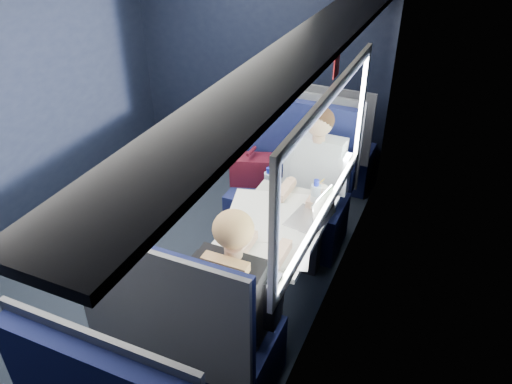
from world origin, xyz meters
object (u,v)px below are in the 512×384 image
at_px(table, 273,230).
at_px(man, 314,179).
at_px(seat_bay_far, 191,335).
at_px(bottle_small, 315,196).
at_px(woman, 239,291).
at_px(seat_bay_near, 288,192).
at_px(seat_row_front, 322,150).
at_px(cup, 323,192).
at_px(laptop, 315,214).

bearing_deg(table, man, 84.48).
relative_size(table, seat_bay_far, 0.79).
bearing_deg(bottle_small, woman, -98.45).
height_order(seat_bay_near, man, man).
height_order(seat_bay_near, woman, woman).
height_order(seat_row_front, cup, seat_row_front).
distance_m(man, woman, 1.41).
distance_m(seat_row_front, man, 1.17).
bearing_deg(laptop, seat_bay_far, -114.37).
bearing_deg(seat_row_front, man, -77.17).
distance_m(seat_row_front, laptop, 1.79).
relative_size(seat_bay_far, bottle_small, 5.25).
height_order(seat_bay_far, bottle_small, seat_bay_far).
distance_m(seat_bay_near, cup, 0.70).
relative_size(seat_bay_near, cup, 13.85).
bearing_deg(seat_bay_far, table, 78.22).
xyz_separation_m(bottle_small, cup, (0.01, 0.17, -0.06)).
height_order(table, cup, cup).
bearing_deg(seat_bay_far, seat_bay_near, 90.67).
bearing_deg(seat_bay_near, laptop, -58.57).
bearing_deg(laptop, cup, 97.69).
height_order(man, cup, man).
distance_m(seat_bay_far, cup, 1.42).
relative_size(table, seat_row_front, 0.86).
bearing_deg(man, table, -95.52).
bearing_deg(laptop, seat_bay_near, 121.43).
distance_m(woman, laptop, 0.84).
distance_m(seat_bay_near, woman, 1.63).
bearing_deg(seat_bay_far, man, 80.97).
distance_m(seat_bay_near, bottle_small, 0.85).
height_order(seat_bay_far, seat_row_front, seat_bay_far).
bearing_deg(table, woman, -84.55).
height_order(seat_bay_far, cup, seat_bay_far).
xyz_separation_m(seat_bay_far, laptop, (0.45, 0.98, 0.39)).
distance_m(seat_bay_far, laptop, 1.15).
bearing_deg(woman, bottle_small, 81.55).
xyz_separation_m(table, cup, (0.22, 0.44, 0.12)).
distance_m(seat_bay_far, man, 1.62).
bearing_deg(bottle_small, seat_bay_near, 124.51).
distance_m(seat_row_front, bottle_small, 1.64).
height_order(woman, bottle_small, woman).
bearing_deg(bottle_small, cup, 87.86).
height_order(seat_bay_near, seat_bay_far, same).
bearing_deg(bottle_small, man, 108.65).
distance_m(table, bottle_small, 0.39).
relative_size(table, cup, 10.99).
bearing_deg(cup, table, -116.46).
height_order(man, bottle_small, man).
bearing_deg(table, bottle_small, 51.67).
relative_size(laptop, cup, 3.74).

